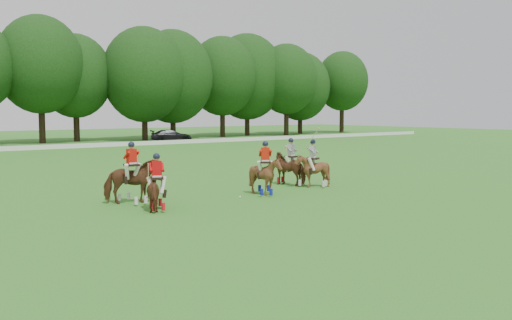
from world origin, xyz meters
TOP-DOWN VIEW (x-y plane):
  - ground at (0.00, 0.00)m, footprint 180.00×180.00m
  - boundary_rail at (0.00, 38.00)m, footprint 120.00×0.10m
  - car_right at (19.77, 42.50)m, footprint 5.20×3.49m
  - polo_red_a at (-3.63, 2.11)m, footprint 1.33×1.83m
  - polo_red_b at (-3.68, 4.09)m, footprint 1.90×1.67m
  - polo_red_c at (1.96, 2.63)m, footprint 1.97×2.02m
  - polo_stripe_a at (5.11, 4.52)m, footprint 1.44×2.11m
  - polo_stripe_b at (5.35, 3.20)m, footprint 1.86×1.92m
  - polo_ball at (0.58, 2.63)m, footprint 0.09×0.09m

SIDE VIEW (x-z plane):
  - ground at x=0.00m, z-range 0.00..0.00m
  - polo_ball at x=0.58m, z-range 0.00..0.09m
  - boundary_rail at x=0.00m, z-range 0.00..0.44m
  - car_right at x=19.77m, z-range 0.00..1.40m
  - polo_red_a at x=-3.63m, z-range -0.31..1.83m
  - polo_stripe_b at x=5.35m, z-range -0.59..2.26m
  - polo_stripe_a at x=5.11m, z-range -0.32..2.02m
  - polo_red_c at x=1.96m, z-range -0.33..2.05m
  - polo_red_b at x=-3.68m, z-range -0.33..2.15m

